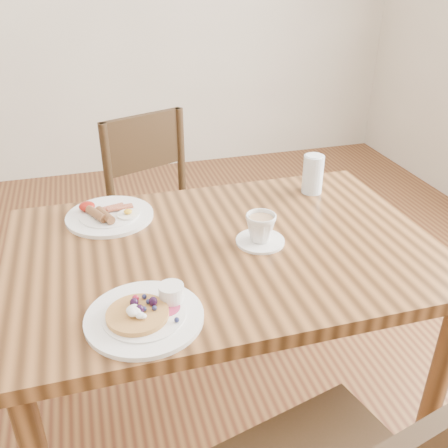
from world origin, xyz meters
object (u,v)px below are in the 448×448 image
chair_far (163,209)px  water_glass (313,174)px  breakfast_plate (108,215)px  teacup_saucer (261,230)px  dining_table (224,274)px  pancake_plate (146,314)px

chair_far → water_glass: water_glass is taller
breakfast_plate → teacup_saucer: (0.41, -0.27, 0.03)m
dining_table → breakfast_plate: breakfast_plate is taller
breakfast_plate → water_glass: 0.69m
dining_table → teacup_saucer: teacup_saucer is taller
breakfast_plate → water_glass: bearing=0.1°
dining_table → chair_far: (-0.05, 0.77, -0.16)m
dining_table → teacup_saucer: size_ratio=8.57×
teacup_saucer → water_glass: 0.39m
pancake_plate → teacup_saucer: (0.36, 0.25, 0.03)m
breakfast_plate → teacup_saucer: 0.49m
chair_far → dining_table: bearing=73.3°
pancake_plate → water_glass: size_ratio=2.04×
breakfast_plate → water_glass: water_glass is taller
breakfast_plate → chair_far: bearing=64.4°
pancake_plate → teacup_saucer: 0.44m
dining_table → breakfast_plate: (-0.30, 0.26, 0.11)m
water_glass → teacup_saucer: bearing=-136.5°
chair_far → breakfast_plate: size_ratio=3.26×
breakfast_plate → pancake_plate: bearing=-85.2°
dining_table → water_glass: 0.50m
pancake_plate → breakfast_plate: pancake_plate is taller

